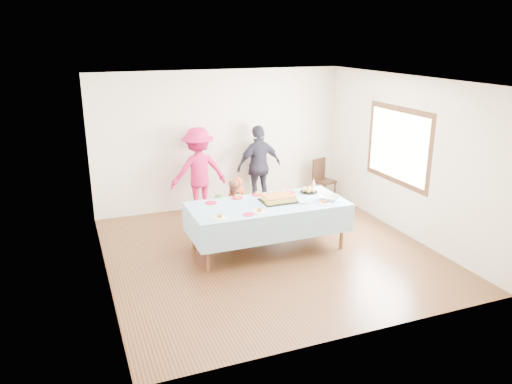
% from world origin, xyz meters
% --- Properties ---
extents(ground, '(5.00, 5.00, 0.00)m').
position_xyz_m(ground, '(0.00, 0.00, 0.00)').
color(ground, '#482814').
rests_on(ground, ground).
extents(room_walls, '(5.04, 5.04, 2.72)m').
position_xyz_m(room_walls, '(0.05, 0.00, 1.77)').
color(room_walls, beige).
rests_on(room_walls, ground).
extents(party_table, '(2.50, 1.10, 0.78)m').
position_xyz_m(party_table, '(0.02, 0.12, 0.72)').
color(party_table, '#543A1C').
rests_on(party_table, ground).
extents(birthday_cake, '(0.57, 0.44, 0.10)m').
position_xyz_m(birthday_cake, '(0.22, 0.16, 0.83)').
color(birthday_cake, black).
rests_on(birthday_cake, party_table).
extents(rolls_tray, '(0.30, 0.30, 0.09)m').
position_xyz_m(rolls_tray, '(0.88, 0.40, 0.82)').
color(rolls_tray, black).
rests_on(rolls_tray, party_table).
extents(punch_bowl, '(0.32, 0.32, 0.08)m').
position_xyz_m(punch_bowl, '(1.00, -0.09, 0.82)').
color(punch_bowl, silver).
rests_on(punch_bowl, party_table).
extents(party_hat, '(0.11, 0.11, 0.18)m').
position_xyz_m(party_hat, '(1.06, 0.57, 0.87)').
color(party_hat, white).
rests_on(party_hat, party_table).
extents(fork_pile, '(0.24, 0.18, 0.07)m').
position_xyz_m(fork_pile, '(0.56, -0.10, 0.81)').
color(fork_pile, white).
rests_on(fork_pile, party_table).
extents(plate_red_far_a, '(0.19, 0.19, 0.01)m').
position_xyz_m(plate_red_far_a, '(-0.81, 0.46, 0.79)').
color(plate_red_far_a, red).
rests_on(plate_red_far_a, party_table).
extents(plate_red_far_b, '(0.19, 0.19, 0.01)m').
position_xyz_m(plate_red_far_b, '(-0.35, 0.55, 0.79)').
color(plate_red_far_b, red).
rests_on(plate_red_far_b, party_table).
extents(plate_red_far_c, '(0.18, 0.18, 0.01)m').
position_xyz_m(plate_red_far_c, '(0.02, 0.57, 0.79)').
color(plate_red_far_c, red).
rests_on(plate_red_far_c, party_table).
extents(plate_red_far_d, '(0.19, 0.19, 0.01)m').
position_xyz_m(plate_red_far_d, '(0.59, 0.50, 0.79)').
color(plate_red_far_d, red).
rests_on(plate_red_far_d, party_table).
extents(plate_red_near, '(0.17, 0.17, 0.01)m').
position_xyz_m(plate_red_near, '(-0.45, -0.25, 0.79)').
color(plate_red_near, red).
rests_on(plate_red_near, party_table).
extents(plate_white_left, '(0.23, 0.23, 0.01)m').
position_xyz_m(plate_white_left, '(-0.89, -0.22, 0.79)').
color(plate_white_left, white).
rests_on(plate_white_left, party_table).
extents(plate_white_mid, '(0.21, 0.21, 0.01)m').
position_xyz_m(plate_white_mid, '(-0.25, -0.20, 0.79)').
color(plate_white_mid, white).
rests_on(plate_white_mid, party_table).
extents(plate_white_right, '(0.20, 0.20, 0.01)m').
position_xyz_m(plate_white_right, '(0.84, -0.22, 0.79)').
color(plate_white_right, white).
rests_on(plate_white_right, party_table).
extents(dining_chair, '(0.48, 0.48, 0.86)m').
position_xyz_m(dining_chair, '(2.07, 2.09, 0.48)').
color(dining_chair, black).
rests_on(dining_chair, ground).
extents(toddler_left, '(0.33, 0.22, 0.90)m').
position_xyz_m(toddler_left, '(-0.08, 1.30, 0.45)').
color(toddler_left, '#C14318').
rests_on(toddler_left, ground).
extents(toddler_mid, '(0.41, 0.31, 0.76)m').
position_xyz_m(toddler_mid, '(-0.54, 0.90, 0.38)').
color(toddler_mid, '#307727').
rests_on(toddler_mid, ground).
extents(toddler_right, '(0.54, 0.47, 0.95)m').
position_xyz_m(toddler_right, '(-0.27, 1.00, 0.48)').
color(toddler_right, '#B26253').
rests_on(toddler_right, ground).
extents(adult_left, '(1.09, 0.64, 1.68)m').
position_xyz_m(adult_left, '(-0.55, 2.18, 0.84)').
color(adult_left, '#C11853').
rests_on(adult_left, ground).
extents(adult_right, '(1.01, 0.53, 1.64)m').
position_xyz_m(adult_right, '(0.70, 2.20, 0.82)').
color(adult_right, '#2B2837').
rests_on(adult_right, ground).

